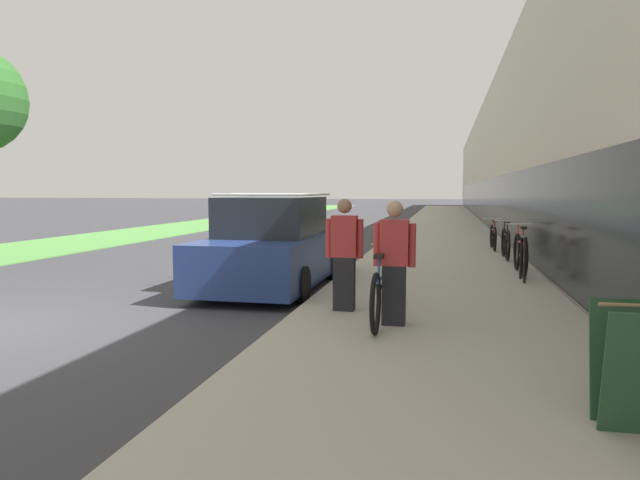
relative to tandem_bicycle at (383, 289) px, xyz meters
The scene contains 12 objects.
sidewalk_slab 19.84m from the tandem_bicycle, 87.97° to the left, with size 3.96×70.00×0.13m.
storefront_facade 29.01m from the tandem_bicycle, 74.50° to the left, with size 10.01×70.00×6.73m.
lawn_strip 26.54m from the tandem_bicycle, 116.13° to the left, with size 4.16×70.00×0.03m.
tandem_bicycle is the anchor object (origin of this frame).
person_rider 0.52m from the tandem_bicycle, 60.91° to the right, with size 0.53×0.21×1.56m.
person_bystander 0.83m from the tandem_bicycle, 145.04° to the left, with size 0.53×0.21×1.57m.
bike_rack_hoop 4.28m from the tandem_bicycle, 59.01° to the left, with size 0.05×0.60×0.84m.
cruiser_bike_nearest 5.18m from the tandem_bicycle, 63.96° to the left, with size 0.52×1.92×0.99m.
cruiser_bike_middle 7.62m from the tandem_bicycle, 72.84° to the left, with size 0.52×1.71×0.93m.
cruiser_bike_farthest 9.74m from the tandem_bicycle, 77.39° to the left, with size 0.52×1.77×0.86m.
sandwich_board_sign 3.75m from the tandem_bicycle, 55.36° to the right, with size 0.56×0.56×0.90m.
parked_sedan_curbside 3.59m from the tandem_bicycle, 130.97° to the left, with size 1.98×4.29×1.76m.
Camera 1 is at (6.02, -6.22, 1.82)m, focal length 32.00 mm.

